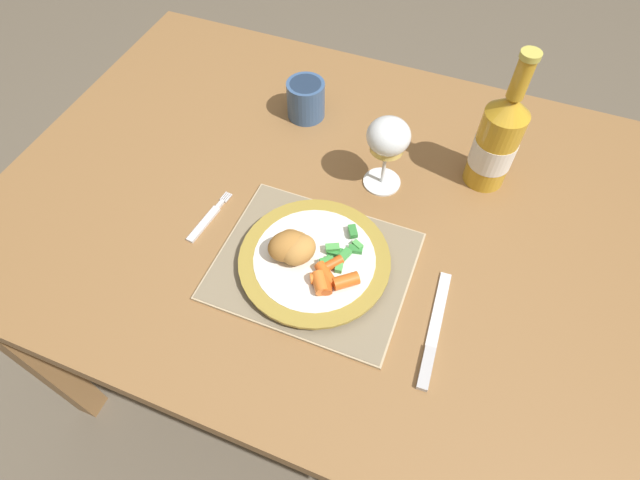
# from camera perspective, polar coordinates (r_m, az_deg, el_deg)

# --- Properties ---
(ground_plane) EXTENTS (6.00, 6.00, 0.00)m
(ground_plane) POSITION_cam_1_polar(r_m,az_deg,el_deg) (1.59, -0.09, -12.47)
(ground_plane) COLOR brown
(dining_table) EXTENTS (1.22, 0.91, 0.74)m
(dining_table) POSITION_cam_1_polar(r_m,az_deg,el_deg) (1.03, -0.13, 1.58)
(dining_table) COLOR olive
(dining_table) RESTS_ON ground
(placemat) EXTENTS (0.33, 0.27, 0.01)m
(placemat) POSITION_cam_1_polar(r_m,az_deg,el_deg) (0.86, -0.73, -2.92)
(placemat) COLOR tan
(placemat) RESTS_ON dining_table
(dinner_plate) EXTENTS (0.26, 0.26, 0.02)m
(dinner_plate) POSITION_cam_1_polar(r_m,az_deg,el_deg) (0.85, -0.63, -2.38)
(dinner_plate) COLOR white
(dinner_plate) RESTS_ON placemat
(breaded_croquettes) EXTENTS (0.10, 0.09, 0.05)m
(breaded_croquettes) POSITION_cam_1_polar(r_m,az_deg,el_deg) (0.83, -3.10, -0.82)
(breaded_croquettes) COLOR tan
(breaded_croquettes) RESTS_ON dinner_plate
(green_beans_pile) EXTENTS (0.06, 0.11, 0.02)m
(green_beans_pile) POSITION_cam_1_polar(r_m,az_deg,el_deg) (0.84, 2.26, -1.53)
(green_beans_pile) COLOR #338438
(green_beans_pile) RESTS_ON dinner_plate
(glazed_carrots) EXTENTS (0.08, 0.08, 0.02)m
(glazed_carrots) POSITION_cam_1_polar(r_m,az_deg,el_deg) (0.81, 1.08, -4.36)
(glazed_carrots) COLOR orange
(glazed_carrots) RESTS_ON dinner_plate
(fork) EXTENTS (0.03, 0.13, 0.01)m
(fork) POSITION_cam_1_polar(r_m,az_deg,el_deg) (0.94, -12.80, 2.23)
(fork) COLOR silver
(fork) RESTS_ON dining_table
(table_knife) EXTENTS (0.03, 0.21, 0.01)m
(table_knife) POSITION_cam_1_polar(r_m,az_deg,el_deg) (0.82, 12.74, -10.88)
(table_knife) COLOR silver
(table_knife) RESTS_ON dining_table
(wine_glass) EXTENTS (0.08, 0.08, 0.15)m
(wine_glass) POSITION_cam_1_polar(r_m,az_deg,el_deg) (0.91, 7.79, 11.29)
(wine_glass) COLOR silver
(wine_glass) RESTS_ON dining_table
(bottle) EXTENTS (0.08, 0.08, 0.28)m
(bottle) POSITION_cam_1_polar(r_m,az_deg,el_deg) (0.97, 19.57, 10.63)
(bottle) COLOR gold
(bottle) RESTS_ON dining_table
(drinking_cup) EXTENTS (0.08, 0.08, 0.08)m
(drinking_cup) POSITION_cam_1_polar(r_m,az_deg,el_deg) (1.10, -1.63, 15.84)
(drinking_cup) COLOR #385684
(drinking_cup) RESTS_ON dining_table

